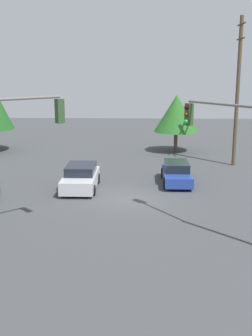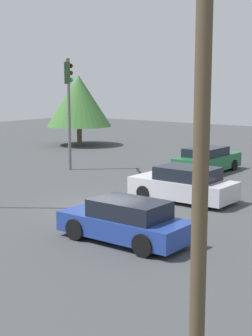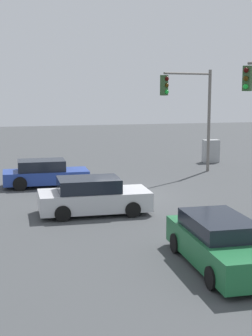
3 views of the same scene
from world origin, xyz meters
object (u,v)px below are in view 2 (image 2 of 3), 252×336
sedan_green (207,160)px  traffic_signal_main (69,95)px  sedan_blue (125,222)px  sedan_silver (184,185)px

sedan_green → traffic_signal_main: 8.44m
sedan_blue → traffic_signal_main: 12.89m
sedan_blue → traffic_signal_main: traffic_signal_main is taller
sedan_blue → sedan_green: 13.46m
sedan_green → traffic_signal_main: traffic_signal_main is taller
sedan_blue → sedan_silver: bearing=14.2°
sedan_silver → traffic_signal_main: traffic_signal_main is taller
sedan_silver → sedan_green: size_ratio=0.93×
sedan_blue → sedan_green: bearing=17.9°
sedan_green → sedan_blue: bearing=-72.1°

